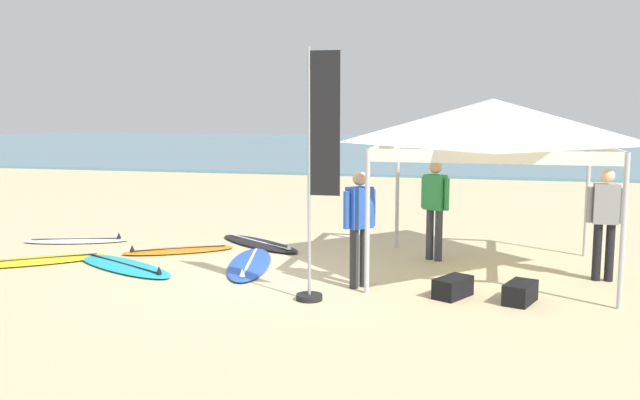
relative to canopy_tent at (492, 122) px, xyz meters
The scene contains 15 objects.
ground_plane 3.92m from the canopy_tent, 162.19° to the right, with size 80.00×80.00×0.00m, color beige.
sea 32.93m from the canopy_tent, 95.16° to the left, with size 80.00×36.00×0.10m, color #568499.
canopy_tent is the anchor object (origin of this frame).
surfboard_blue 4.53m from the canopy_tent, behind, with size 1.21×2.57×0.19m.
surfboard_cyan 6.37m from the canopy_tent, 169.61° to the right, with size 2.52×1.81×0.19m.
surfboard_yellow 7.98m from the canopy_tent, behind, with size 2.46×2.08×0.19m.
surfboard_orange 5.96m from the canopy_tent, behind, with size 1.99×1.50×0.19m.
surfboard_white 8.18m from the canopy_tent, behind, with size 2.07×1.12×0.19m.
surfboard_black 5.00m from the canopy_tent, 163.95° to the left, with size 2.20×1.85×0.19m.
person_grey 2.20m from the canopy_tent, ahead, with size 0.55×0.23×1.71m.
person_green 1.81m from the canopy_tent, 141.95° to the left, with size 0.49×0.37×1.71m.
person_blue 2.69m from the canopy_tent, 142.87° to the right, with size 0.41×0.42×1.71m.
banner_flag 3.26m from the canopy_tent, 135.60° to the right, with size 0.60×0.36×3.40m.
gear_bag_near_tent 2.84m from the canopy_tent, 75.84° to the right, with size 0.60×0.32×0.28m, color black.
gear_bag_by_pole 2.81m from the canopy_tent, 106.34° to the right, with size 0.60×0.32×0.28m, color black.
Camera 1 is at (2.87, -10.16, 2.61)m, focal length 38.80 mm.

